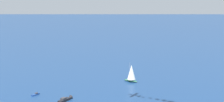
{
  "coord_description": "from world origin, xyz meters",
  "views": [
    {
      "loc": [
        -18.66,
        -123.32,
        48.71
      ],
      "look_at": [
        0.0,
        0.0,
        27.64
      ],
      "focal_mm": 49.46,
      "sensor_mm": 36.0,
      "label": 1
    }
  ],
  "objects": [
    {
      "name": "motorboat_far_port",
      "position": [
        -19.39,
        21.88,
        0.69
      ],
      "size": [
        7.36,
        8.34,
        2.58
      ],
      "color": "black",
      "rests_on": "ground_plane"
    },
    {
      "name": "sailboat_inshore",
      "position": [
        19.37,
        51.18,
        5.27
      ],
      "size": [
        8.18,
        8.03,
        11.55
      ],
      "color": "#33704C",
      "rests_on": "ground_plane"
    },
    {
      "name": "motorboat_far_stbd",
      "position": [
        -34.96,
        32.68,
        0.39
      ],
      "size": [
        4.09,
        4.75,
        1.45
      ],
      "color": "#23478C",
      "rests_on": "ground_plane"
    }
  ]
}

